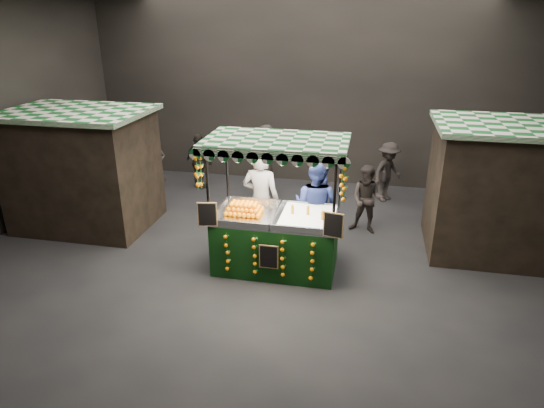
# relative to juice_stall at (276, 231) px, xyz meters

# --- Properties ---
(ground) EXTENTS (12.00, 12.00, 0.00)m
(ground) POSITION_rel_juice_stall_xyz_m (-0.15, 0.14, -0.78)
(ground) COLOR black
(ground) RESTS_ON ground
(market_hall) EXTENTS (12.10, 10.10, 5.05)m
(market_hall) POSITION_rel_juice_stall_xyz_m (-0.15, 0.14, 2.61)
(market_hall) COLOR black
(market_hall) RESTS_ON ground
(neighbour_stall_left) EXTENTS (3.00, 2.20, 2.60)m
(neighbour_stall_left) POSITION_rel_juice_stall_xyz_m (-4.55, 1.14, 0.53)
(neighbour_stall_left) COLOR black
(neighbour_stall_left) RESTS_ON ground
(neighbour_stall_right) EXTENTS (3.00, 2.20, 2.60)m
(neighbour_stall_right) POSITION_rel_juice_stall_xyz_m (4.25, 1.64, 0.53)
(neighbour_stall_right) COLOR black
(neighbour_stall_right) RESTS_ON ground
(juice_stall) EXTENTS (2.58, 1.51, 2.50)m
(juice_stall) POSITION_rel_juice_stall_xyz_m (0.00, 0.00, 0.00)
(juice_stall) COLOR black
(juice_stall) RESTS_ON ground
(vendor_grey) EXTENTS (0.80, 0.56, 2.07)m
(vendor_grey) POSITION_rel_juice_stall_xyz_m (-0.46, 0.80, 0.26)
(vendor_grey) COLOR gray
(vendor_grey) RESTS_ON ground
(vendor_blue) EXTENTS (1.14, 1.02, 1.95)m
(vendor_blue) POSITION_rel_juice_stall_xyz_m (0.63, 0.84, 0.20)
(vendor_blue) COLOR navy
(vendor_blue) RESTS_ON ground
(shopper_0) EXTENTS (0.82, 0.73, 1.89)m
(shopper_0) POSITION_rel_juice_stall_xyz_m (-3.61, 2.52, 0.17)
(shopper_0) COLOR #2D2924
(shopper_0) RESTS_ON ground
(shopper_1) EXTENTS (0.84, 0.71, 1.51)m
(shopper_1) POSITION_rel_juice_stall_xyz_m (1.61, 1.98, -0.02)
(shopper_1) COLOR #292322
(shopper_1) RESTS_ON ground
(shopper_2) EXTENTS (0.96, 0.70, 1.51)m
(shopper_2) POSITION_rel_juice_stall_xyz_m (-2.90, 3.93, -0.02)
(shopper_2) COLOR black
(shopper_2) RESTS_ON ground
(shopper_3) EXTENTS (1.05, 1.12, 1.52)m
(shopper_3) POSITION_rel_juice_stall_xyz_m (2.07, 4.02, -0.02)
(shopper_3) COLOR black
(shopper_3) RESTS_ON ground
(shopper_4) EXTENTS (0.90, 0.71, 1.62)m
(shopper_4) POSITION_rel_juice_stall_xyz_m (-4.65, 3.28, 0.03)
(shopper_4) COLOR #2A2522
(shopper_4) RESTS_ON ground
(shopper_5) EXTENTS (1.31, 1.69, 1.78)m
(shopper_5) POSITION_rel_juice_stall_xyz_m (4.02, 3.26, 0.12)
(shopper_5) COLOR #292321
(shopper_5) RESTS_ON ground
(shopper_6) EXTENTS (0.66, 0.80, 1.90)m
(shopper_6) POSITION_rel_juice_stall_xyz_m (-1.04, 3.65, 0.17)
(shopper_6) COLOR #2D2925
(shopper_6) RESTS_ON ground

